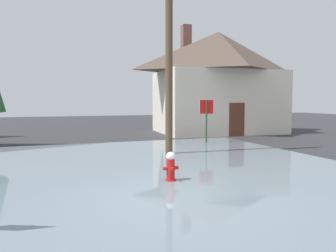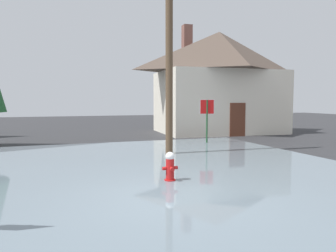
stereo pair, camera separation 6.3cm
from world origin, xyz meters
name	(u,v)px [view 2 (the right image)]	position (x,y,z in m)	size (l,w,h in m)	color
ground_plane	(170,203)	(0.00, 0.00, -0.05)	(80.00, 80.00, 0.10)	#2D2D30
flood_puddle	(161,168)	(0.83, 3.08, 0.04)	(12.03, 13.05, 0.07)	slate
lane_stop_bar	(233,230)	(0.40, -1.88, 0.00)	(4.15, 0.30, 0.01)	silver
fire_hydrant	(170,168)	(0.50, 1.38, 0.40)	(0.41, 0.35, 0.82)	red
utility_pole	(169,21)	(1.94, 5.44, 5.16)	(1.60, 0.28, 9.96)	brown
stop_sign_far	(207,112)	(4.82, 7.95, 1.56)	(0.71, 0.15, 2.19)	#1E4C28
house	(219,81)	(8.24, 13.11, 3.47)	(8.69, 6.36, 7.21)	silver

